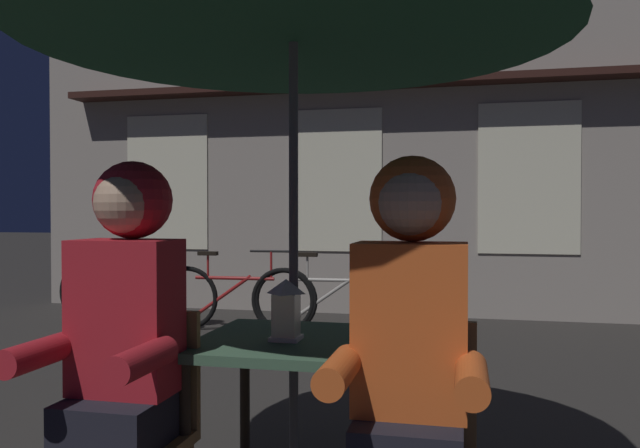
# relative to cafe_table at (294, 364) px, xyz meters

# --- Properties ---
(cafe_table) EXTENTS (0.72, 0.72, 0.74)m
(cafe_table) POSITION_rel_cafe_table_xyz_m (0.00, 0.00, 0.00)
(cafe_table) COLOR #42664C
(cafe_table) RESTS_ON ground_plane
(lantern) EXTENTS (0.11, 0.11, 0.23)m
(lantern) POSITION_rel_cafe_table_xyz_m (-0.02, -0.05, 0.22)
(lantern) COLOR white
(lantern) RESTS_ON cafe_table
(chair_left) EXTENTS (0.40, 0.40, 0.87)m
(chair_left) POSITION_rel_cafe_table_xyz_m (-0.48, -0.37, -0.15)
(chair_left) COLOR olive
(chair_left) RESTS_ON ground_plane
(chair_right) EXTENTS (0.40, 0.40, 0.87)m
(chair_right) POSITION_rel_cafe_table_xyz_m (0.48, -0.37, -0.15)
(chair_right) COLOR olive
(chair_right) RESTS_ON ground_plane
(person_left_hooded) EXTENTS (0.45, 0.56, 1.40)m
(person_left_hooded) POSITION_rel_cafe_table_xyz_m (-0.48, -0.43, 0.21)
(person_left_hooded) COLOR black
(person_left_hooded) RESTS_ON ground_plane
(person_right_hooded) EXTENTS (0.45, 0.56, 1.40)m
(person_right_hooded) POSITION_rel_cafe_table_xyz_m (0.48, -0.43, 0.21)
(person_right_hooded) COLOR black
(person_right_hooded) RESTS_ON ground_plane
(shopfront_building) EXTENTS (10.00, 0.93, 6.20)m
(shopfront_building) POSITION_rel_cafe_table_xyz_m (0.24, 5.40, 2.45)
(shopfront_building) COLOR #9E9389
(shopfront_building) RESTS_ON ground_plane
(bicycle_nearest) EXTENTS (1.66, 0.37, 0.84)m
(bicycle_nearest) POSITION_rel_cafe_table_xyz_m (-2.96, 3.74, -0.29)
(bicycle_nearest) COLOR black
(bicycle_nearest) RESTS_ON ground_plane
(bicycle_second) EXTENTS (1.68, 0.12, 0.84)m
(bicycle_second) POSITION_rel_cafe_table_xyz_m (-1.66, 3.75, -0.29)
(bicycle_second) COLOR black
(bicycle_second) RESTS_ON ground_plane
(bicycle_third) EXTENTS (1.68, 0.11, 0.84)m
(bicycle_third) POSITION_rel_cafe_table_xyz_m (-0.61, 3.80, -0.29)
(bicycle_third) COLOR black
(bicycle_third) RESTS_ON ground_plane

